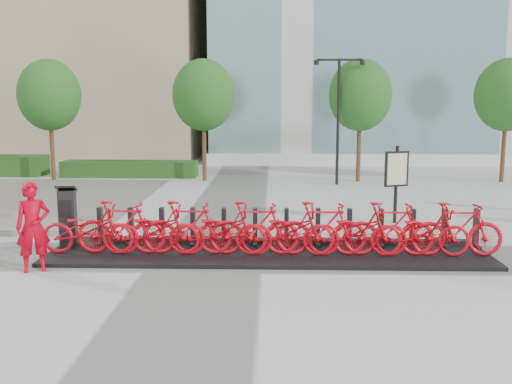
{
  "coord_description": "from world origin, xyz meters",
  "views": [
    {
      "loc": [
        1.4,
        -11.98,
        3.36
      ],
      "look_at": [
        1.0,
        1.5,
        1.2
      ],
      "focal_mm": 40.0,
      "sensor_mm": 36.0,
      "label": 1
    }
  ],
  "objects_px": {
    "worker_red": "(33,227)",
    "kiosk": "(68,217)",
    "map_sign": "(397,172)",
    "bike_0": "(88,230)"
  },
  "relations": [
    {
      "from": "worker_red",
      "to": "kiosk",
      "type": "bearing_deg",
      "value": 62.32
    },
    {
      "from": "bike_0",
      "to": "worker_red",
      "type": "xyz_separation_m",
      "value": [
        -0.74,
        -1.06,
        0.29
      ]
    },
    {
      "from": "kiosk",
      "to": "worker_red",
      "type": "bearing_deg",
      "value": -100.74
    },
    {
      "from": "worker_red",
      "to": "map_sign",
      "type": "height_order",
      "value": "map_sign"
    },
    {
      "from": "bike_0",
      "to": "worker_red",
      "type": "distance_m",
      "value": 1.32
    },
    {
      "from": "kiosk",
      "to": "worker_red",
      "type": "distance_m",
      "value": 1.69
    },
    {
      "from": "worker_red",
      "to": "map_sign",
      "type": "distance_m",
      "value": 9.45
    },
    {
      "from": "kiosk",
      "to": "map_sign",
      "type": "distance_m",
      "value": 8.65
    },
    {
      "from": "bike_0",
      "to": "map_sign",
      "type": "bearing_deg",
      "value": -63.37
    },
    {
      "from": "bike_0",
      "to": "worker_red",
      "type": "height_order",
      "value": "worker_red"
    }
  ]
}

